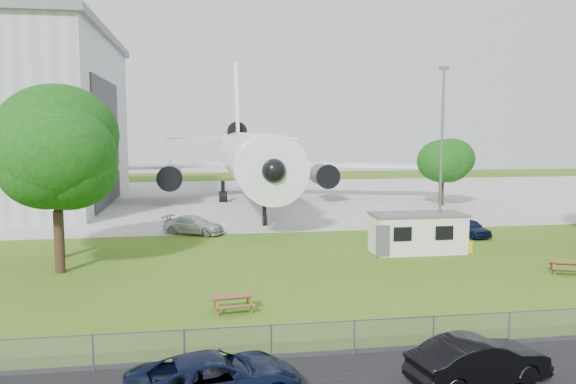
{
  "coord_description": "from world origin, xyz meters",
  "views": [
    {
      "loc": [
        -7.38,
        -28.3,
        8.04
      ],
      "look_at": [
        -1.63,
        8.0,
        4.0
      ],
      "focal_mm": 35.0,
      "sensor_mm": 36.0,
      "label": 1
    }
  ],
  "objects": [
    {
      "name": "tree_far_apron",
      "position": [
        18.2,
        28.16,
        4.53
      ],
      "size": [
        5.86,
        5.86,
        7.48
      ],
      "color": "#382619",
      "rests_on": "ground"
    },
    {
      "name": "ground",
      "position": [
        0.0,
        0.0,
        0.0
      ],
      "size": [
        160.0,
        160.0,
        0.0
      ],
      "primitive_type": "plane",
      "color": "#51791E"
    },
    {
      "name": "tree_west_small",
      "position": [
        -15.29,
        4.51,
        6.07
      ],
      "size": [
        6.52,
        6.52,
        9.35
      ],
      "color": "#382619",
      "rests_on": "ground"
    },
    {
      "name": "car_ne_hatch",
      "position": [
        12.9,
        11.15,
        0.66
      ],
      "size": [
        2.1,
        4.05,
        1.32
      ],
      "primitive_type": "imported",
      "rotation": [
        0.0,
        0.0,
        0.15
      ],
      "color": "black",
      "rests_on": "ground"
    },
    {
      "name": "picnic_east",
      "position": [
        12.96,
        -0.28,
        0.0
      ],
      "size": [
        2.23,
        2.06,
        0.76
      ],
      "primitive_type": null,
      "rotation": [
        0.0,
        0.0,
        -0.38
      ],
      "color": "brown",
      "rests_on": "ground"
    },
    {
      "name": "site_cabin",
      "position": [
        6.8,
        6.43,
        1.31
      ],
      "size": [
        6.76,
        2.74,
        2.62
      ],
      "color": "silver",
      "rests_on": "ground"
    },
    {
      "name": "concrete_apron",
      "position": [
        0.0,
        38.0,
        0.01
      ],
      "size": [
        120.0,
        46.0,
        0.03
      ],
      "primitive_type": "cube",
      "color": "#B7B7B2",
      "rests_on": "ground"
    },
    {
      "name": "car_west_estate",
      "position": [
        -7.03,
        -12.28,
        0.72
      ],
      "size": [
        5.61,
        3.53,
        1.44
      ],
      "primitive_type": "imported",
      "rotation": [
        0.0,
        0.0,
        1.8
      ],
      "color": "black",
      "rests_on": "ground"
    },
    {
      "name": "picnic_west",
      "position": [
        -6.02,
        -3.93,
        0.0
      ],
      "size": [
        1.97,
        1.71,
        0.76
      ],
      "primitive_type": null,
      "rotation": [
        0.0,
        0.0,
        0.12
      ],
      "color": "brown",
      "rests_on": "ground"
    },
    {
      "name": "car_apron_van",
      "position": [
        -7.89,
        15.37,
        0.7
      ],
      "size": [
        5.19,
        3.9,
        1.4
      ],
      "primitive_type": "imported",
      "rotation": [
        0.0,
        0.0,
        1.11
      ],
      "color": "#B3B5BA",
      "rests_on": "ground"
    },
    {
      "name": "car_centre_sedan",
      "position": [
        1.25,
        -12.39,
        0.76
      ],
      "size": [
        4.84,
        2.49,
        1.52
      ],
      "primitive_type": "imported",
      "rotation": [
        0.0,
        0.0,
        1.77
      ],
      "color": "black",
      "rests_on": "ground"
    },
    {
      "name": "fence",
      "position": [
        0.0,
        -9.5,
        0.0
      ],
      "size": [
        58.0,
        0.04,
        1.3
      ],
      "primitive_type": "cube",
      "color": "gray",
      "rests_on": "ground"
    },
    {
      "name": "airliner",
      "position": [
        -2.0,
        35.86,
        5.27
      ],
      "size": [
        46.36,
        47.73,
        17.69
      ],
      "color": "white",
      "rests_on": "ground"
    },
    {
      "name": "lamp_mast",
      "position": [
        8.2,
        6.2,
        6.0
      ],
      "size": [
        0.16,
        0.16,
        12.0
      ],
      "primitive_type": "cylinder",
      "color": "slate",
      "rests_on": "ground"
    },
    {
      "name": "tree_west_big",
      "position": [
        -16.18,
        8.43,
        7.18
      ],
      "size": [
        9.11,
        9.11,
        11.74
      ],
      "color": "#382619",
      "rests_on": "ground"
    }
  ]
}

